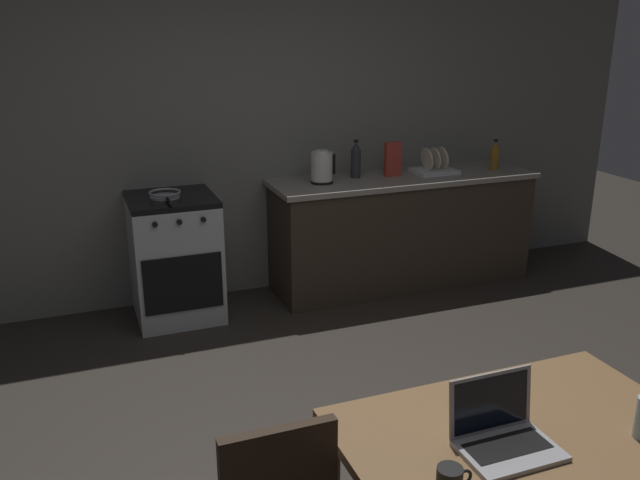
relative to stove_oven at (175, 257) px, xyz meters
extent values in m
plane|color=#2D2823|center=(0.59, -2.07, -0.45)|extent=(12.00, 12.00, 0.00)
cube|color=slate|center=(0.89, 0.35, 0.83)|extent=(6.40, 0.10, 2.57)
cube|color=#382D23|center=(1.83, 0.00, -0.02)|extent=(2.10, 0.60, 0.87)
cube|color=gray|center=(1.83, 0.00, 0.43)|extent=(2.16, 0.64, 0.04)
cube|color=#B7BABF|center=(0.00, 0.00, -0.02)|extent=(0.60, 0.60, 0.87)
cube|color=black|center=(0.00, 0.00, 0.43)|extent=(0.60, 0.60, 0.04)
cube|color=black|center=(0.00, -0.30, -0.09)|extent=(0.54, 0.01, 0.40)
cylinder|color=black|center=(-0.16, -0.31, 0.35)|extent=(0.04, 0.02, 0.04)
cylinder|color=black|center=(0.00, -0.31, 0.35)|extent=(0.04, 0.02, 0.04)
cylinder|color=black|center=(0.16, -0.31, 0.35)|extent=(0.04, 0.02, 0.04)
cube|color=brown|center=(0.71, -3.06, 0.25)|extent=(1.25, 0.90, 0.04)
cylinder|color=brown|center=(1.28, -2.67, -0.11)|extent=(0.05, 0.05, 0.69)
cube|color=#99999E|center=(0.60, -3.09, 0.28)|extent=(0.32, 0.22, 0.02)
cube|color=black|center=(0.60, -3.07, 0.29)|extent=(0.28, 0.12, 0.00)
cube|color=#99999E|center=(0.60, -2.96, 0.39)|extent=(0.32, 0.03, 0.21)
cube|color=black|center=(0.60, -2.97, 0.39)|extent=(0.29, 0.02, 0.18)
cylinder|color=black|center=(1.14, 0.00, 0.46)|extent=(0.17, 0.17, 0.02)
cylinder|color=silver|center=(1.14, 0.00, 0.58)|extent=(0.16, 0.16, 0.21)
cylinder|color=silver|center=(1.14, 0.00, 0.70)|extent=(0.10, 0.10, 0.02)
cube|color=black|center=(1.23, 0.00, 0.59)|extent=(0.02, 0.02, 0.15)
cylinder|color=#8C601E|center=(2.65, -0.05, 0.54)|extent=(0.08, 0.08, 0.17)
cone|color=#8C601E|center=(2.65, -0.05, 0.65)|extent=(0.08, 0.08, 0.06)
cylinder|color=black|center=(2.65, -0.05, 0.69)|extent=(0.03, 0.03, 0.02)
cylinder|color=gray|center=(-0.04, -0.02, 0.46)|extent=(0.21, 0.21, 0.01)
torus|color=gray|center=(-0.04, -0.02, 0.49)|extent=(0.22, 0.22, 0.02)
cylinder|color=black|center=(-0.04, -0.21, 0.47)|extent=(0.02, 0.18, 0.02)
torus|color=black|center=(0.35, -3.20, 0.33)|extent=(0.05, 0.01, 0.05)
cube|color=#B2382D|center=(1.74, 0.02, 0.59)|extent=(0.13, 0.05, 0.27)
cube|color=silver|center=(2.11, 0.00, 0.47)|extent=(0.34, 0.26, 0.03)
cylinder|color=beige|center=(2.04, 0.00, 0.57)|extent=(0.04, 0.18, 0.18)
cylinder|color=beige|center=(2.11, 0.00, 0.57)|extent=(0.04, 0.18, 0.18)
cylinder|color=beige|center=(2.18, 0.00, 0.57)|extent=(0.04, 0.18, 0.18)
cylinder|color=#2D2D33|center=(1.45, 0.08, 0.56)|extent=(0.08, 0.08, 0.22)
cone|color=#2D2D33|center=(1.45, 0.08, 0.70)|extent=(0.08, 0.08, 0.06)
cylinder|color=black|center=(1.45, 0.08, 0.74)|extent=(0.04, 0.04, 0.02)
camera|label=1|loc=(-0.64, -4.59, 1.61)|focal=37.31mm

